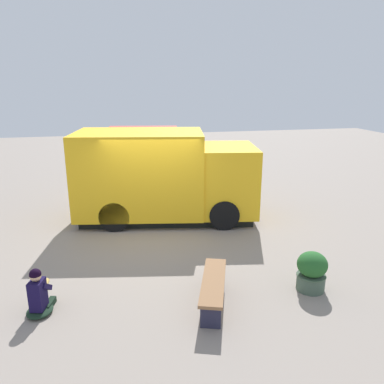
{
  "coord_description": "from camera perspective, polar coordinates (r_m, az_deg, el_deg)",
  "views": [
    {
      "loc": [
        9.47,
        -0.95,
        3.91
      ],
      "look_at": [
        0.7,
        0.93,
        1.28
      ],
      "focal_mm": 35.47,
      "sensor_mm": 36.0,
      "label": 1
    }
  ],
  "objects": [
    {
      "name": "planter_flowering_near",
      "position": [
        7.81,
        17.55,
        -11.25
      ],
      "size": [
        0.58,
        0.58,
        0.78
      ],
      "color": "#435847",
      "rests_on": "ground_plane"
    },
    {
      "name": "person_customer",
      "position": [
        7.33,
        -22.01,
        -14.23
      ],
      "size": [
        0.8,
        0.55,
        0.86
      ],
      "color": "black",
      "rests_on": "ground_plane"
    },
    {
      "name": "ground_plane",
      "position": [
        10.29,
        -5.91,
        -6.1
      ],
      "size": [
        40.0,
        40.0,
        0.0
      ],
      "primitive_type": "plane",
      "color": "gray"
    },
    {
      "name": "planter_flowering_far",
      "position": [
        14.86,
        4.14,
        2.49
      ],
      "size": [
        0.44,
        0.44,
        0.71
      ],
      "color": "gray",
      "rests_on": "ground_plane"
    },
    {
      "name": "food_truck",
      "position": [
        11.01,
        -4.38,
        2.19
      ],
      "size": [
        3.45,
        5.37,
        2.56
      ],
      "color": "yellow",
      "rests_on": "ground_plane"
    },
    {
      "name": "plaza_bench",
      "position": [
        7.03,
        3.22,
        -13.92
      ],
      "size": [
        1.73,
        0.92,
        0.5
      ],
      "color": "#8B623F",
      "rests_on": "ground_plane"
    }
  ]
}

